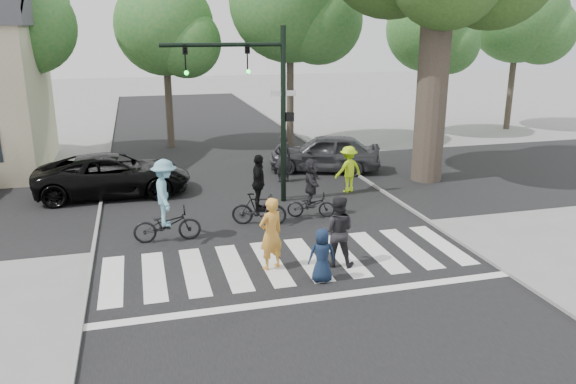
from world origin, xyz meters
name	(u,v)px	position (x,y,z in m)	size (l,w,h in m)	color
ground	(300,277)	(0.00, 0.00, 0.00)	(120.00, 120.00, 0.00)	gray
road_stem	(258,214)	(0.00, 5.00, 0.01)	(10.00, 70.00, 0.01)	black
road_cross	(241,190)	(0.00, 8.00, 0.01)	(70.00, 10.00, 0.01)	black
curb_left	(97,227)	(-5.05, 5.00, 0.05)	(0.10, 70.00, 0.10)	gray
curb_right	(398,201)	(5.05, 5.00, 0.05)	(0.10, 70.00, 0.10)	gray
crosswalk	(293,266)	(0.00, 0.66, 0.01)	(10.00, 3.85, 0.01)	silver
traffic_signal	(259,91)	(0.35, 6.20, 3.90)	(4.45, 0.29, 6.00)	black
bg_tree_1	(7,10)	(-8.70, 15.48, 6.65)	(6.09, 5.80, 9.80)	brown
bg_tree_2	(170,30)	(-1.76, 16.62, 5.78)	(5.04, 4.80, 8.40)	brown
bg_tree_3	(298,5)	(4.31, 15.27, 6.94)	(6.30, 6.00, 10.20)	brown
bg_tree_4	(434,33)	(12.23, 16.12, 5.64)	(4.83, 4.60, 8.15)	brown
bg_tree_5	(525,19)	(18.27, 16.69, 6.36)	(5.67, 5.40, 9.30)	brown
pedestrian_woman	(271,234)	(-0.57, 0.69, 0.95)	(0.69, 0.45, 1.89)	gold
pedestrian_child	(322,255)	(0.43, -0.38, 0.68)	(0.66, 0.43, 1.35)	#132038
pedestrian_adult	(337,231)	(1.12, 0.46, 0.93)	(0.91, 0.71, 1.87)	black
cyclist_left	(166,207)	(-3.01, 3.32, 1.05)	(1.92, 1.26, 2.42)	black
cyclist_mid	(259,197)	(-0.16, 4.01, 0.92)	(1.78, 1.12, 2.24)	black
cyclist_right	(311,191)	(1.62, 4.29, 0.87)	(1.63, 1.51, 1.95)	black
car_suv	(113,175)	(-4.60, 8.57, 0.76)	(2.53, 5.50, 1.53)	black
car_grey	(325,153)	(3.99, 9.93, 0.80)	(1.89, 4.70, 1.60)	#313235
bystander_hivis	(348,169)	(3.83, 6.72, 0.87)	(1.12, 0.65, 1.74)	#BBED17
bystander_dark	(283,158)	(1.84, 8.73, 0.96)	(0.70, 0.46, 1.93)	black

